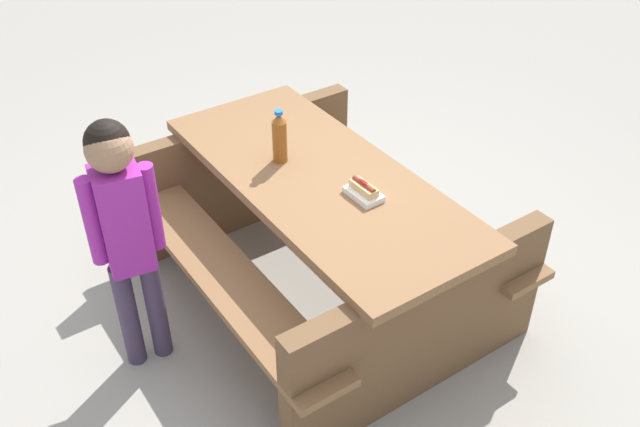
% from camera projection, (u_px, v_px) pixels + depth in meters
% --- Properties ---
extents(ground_plane, '(30.00, 30.00, 0.00)m').
position_uv_depth(ground_plane, '(320.00, 292.00, 3.82)').
color(ground_plane, gray).
rests_on(ground_plane, ground).
extents(picnic_table, '(1.83, 1.43, 0.75)m').
position_uv_depth(picnic_table, '(320.00, 226.00, 3.55)').
color(picnic_table, brown).
rests_on(picnic_table, ground).
extents(soda_bottle, '(0.07, 0.07, 0.27)m').
position_uv_depth(soda_bottle, '(280.00, 138.00, 3.40)').
color(soda_bottle, brown).
rests_on(soda_bottle, picnic_table).
extents(hotdog_tray, '(0.18, 0.12, 0.08)m').
position_uv_depth(hotdog_tray, '(364.00, 191.00, 3.21)').
color(hotdog_tray, white).
rests_on(hotdog_tray, picnic_table).
extents(child_in_coat, '(0.21, 0.31, 1.28)m').
position_uv_depth(child_in_coat, '(123.00, 220.00, 2.97)').
color(child_in_coat, '#3F334C').
rests_on(child_in_coat, ground).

